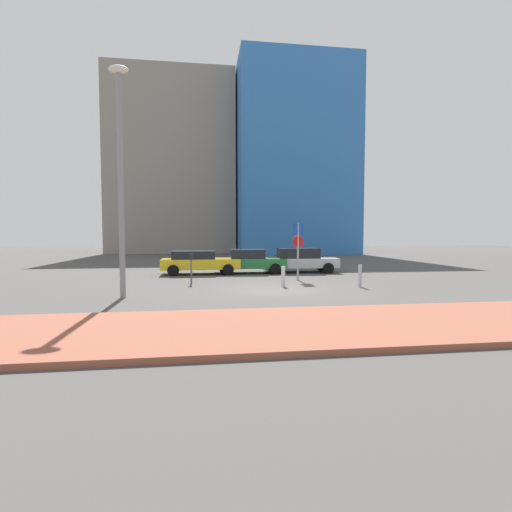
{
  "coord_description": "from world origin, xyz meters",
  "views": [
    {
      "loc": [
        -2.86,
        -15.4,
        2.31
      ],
      "look_at": [
        -0.15,
        3.78,
        1.2
      ],
      "focal_mm": 26.19,
      "sensor_mm": 36.0,
      "label": 1
    }
  ],
  "objects_px": {
    "parked_car_silver": "(299,260)",
    "parking_sign_post": "(298,244)",
    "parked_car_green": "(249,261)",
    "traffic_bollard_mid": "(360,276)",
    "street_lamp": "(120,165)",
    "parked_car_yellow": "(199,262)",
    "parking_meter": "(191,264)",
    "traffic_bollard_near": "(283,276)"
  },
  "relations": [
    {
      "from": "parked_car_silver",
      "to": "parking_sign_post",
      "type": "bearing_deg",
      "value": -105.79
    },
    {
      "from": "parked_car_green",
      "to": "traffic_bollard_mid",
      "type": "relative_size",
      "value": 4.46
    },
    {
      "from": "parked_car_silver",
      "to": "street_lamp",
      "type": "bearing_deg",
      "value": -137.23
    },
    {
      "from": "parked_car_yellow",
      "to": "street_lamp",
      "type": "distance_m",
      "value": 9.27
    },
    {
      "from": "parking_meter",
      "to": "parked_car_silver",
      "type": "bearing_deg",
      "value": 34.9
    },
    {
      "from": "parking_meter",
      "to": "street_lamp",
      "type": "bearing_deg",
      "value": -122.94
    },
    {
      "from": "parked_car_green",
      "to": "traffic_bollard_mid",
      "type": "height_order",
      "value": "parked_car_green"
    },
    {
      "from": "parked_car_silver",
      "to": "street_lamp",
      "type": "distance_m",
      "value": 12.61
    },
    {
      "from": "parked_car_silver",
      "to": "traffic_bollard_mid",
      "type": "relative_size",
      "value": 4.64
    },
    {
      "from": "parking_sign_post",
      "to": "parking_meter",
      "type": "height_order",
      "value": "parking_sign_post"
    },
    {
      "from": "parked_car_silver",
      "to": "traffic_bollard_mid",
      "type": "xyz_separation_m",
      "value": [
        1.0,
        -6.68,
        -0.29
      ]
    },
    {
      "from": "parked_car_yellow",
      "to": "parked_car_green",
      "type": "distance_m",
      "value": 2.99
    },
    {
      "from": "parking_meter",
      "to": "traffic_bollard_near",
      "type": "distance_m",
      "value": 4.41
    },
    {
      "from": "parked_car_silver",
      "to": "traffic_bollard_near",
      "type": "bearing_deg",
      "value": -111.0
    },
    {
      "from": "parked_car_yellow",
      "to": "parking_sign_post",
      "type": "xyz_separation_m",
      "value": [
        5.01,
        -3.66,
        1.09
      ]
    },
    {
      "from": "parked_car_yellow",
      "to": "street_lamp",
      "type": "xyz_separation_m",
      "value": [
        -2.67,
        -7.9,
        4.07
      ]
    },
    {
      "from": "parked_car_green",
      "to": "traffic_bollard_near",
      "type": "height_order",
      "value": "parked_car_green"
    },
    {
      "from": "parking_meter",
      "to": "parked_car_green",
      "type": "bearing_deg",
      "value": 53.55
    },
    {
      "from": "parked_car_yellow",
      "to": "parked_car_green",
      "type": "bearing_deg",
      "value": 3.84
    },
    {
      "from": "parking_sign_post",
      "to": "traffic_bollard_near",
      "type": "xyz_separation_m",
      "value": [
        -1.22,
        -2.17,
        -1.37
      ]
    },
    {
      "from": "parking_sign_post",
      "to": "traffic_bollard_near",
      "type": "distance_m",
      "value": 2.84
    },
    {
      "from": "parked_car_green",
      "to": "parking_meter",
      "type": "bearing_deg",
      "value": -126.45
    },
    {
      "from": "parked_car_yellow",
      "to": "traffic_bollard_mid",
      "type": "relative_size",
      "value": 4.57
    },
    {
      "from": "parking_meter",
      "to": "traffic_bollard_mid",
      "type": "xyz_separation_m",
      "value": [
        7.42,
        -2.2,
        -0.42
      ]
    },
    {
      "from": "parked_car_green",
      "to": "parking_sign_post",
      "type": "xyz_separation_m",
      "value": [
        2.03,
        -3.86,
        1.08
      ]
    },
    {
      "from": "street_lamp",
      "to": "parking_sign_post",
      "type": "bearing_deg",
      "value": 28.89
    },
    {
      "from": "parked_car_silver",
      "to": "parking_meter",
      "type": "bearing_deg",
      "value": -145.1
    },
    {
      "from": "street_lamp",
      "to": "traffic_bollard_near",
      "type": "bearing_deg",
      "value": 17.76
    },
    {
      "from": "street_lamp",
      "to": "traffic_bollard_mid",
      "type": "relative_size",
      "value": 8.41
    },
    {
      "from": "parking_meter",
      "to": "parking_sign_post",
      "type": "bearing_deg",
      "value": 6.4
    },
    {
      "from": "traffic_bollard_mid",
      "to": "street_lamp",
      "type": "bearing_deg",
      "value": -171.61
    },
    {
      "from": "parking_sign_post",
      "to": "parked_car_green",
      "type": "bearing_deg",
      "value": 117.73
    },
    {
      "from": "traffic_bollard_mid",
      "to": "traffic_bollard_near",
      "type": "bearing_deg",
      "value": 169.34
    },
    {
      "from": "parked_car_green",
      "to": "traffic_bollard_mid",
      "type": "bearing_deg",
      "value": -58.19
    },
    {
      "from": "parking_meter",
      "to": "traffic_bollard_mid",
      "type": "distance_m",
      "value": 7.75
    },
    {
      "from": "parking_meter",
      "to": "street_lamp",
      "type": "distance_m",
      "value": 5.83
    },
    {
      "from": "parking_sign_post",
      "to": "traffic_bollard_mid",
      "type": "distance_m",
      "value": 3.74
    },
    {
      "from": "parked_car_yellow",
      "to": "street_lamp",
      "type": "bearing_deg",
      "value": -108.67
    },
    {
      "from": "parked_car_yellow",
      "to": "parked_car_green",
      "type": "xyz_separation_m",
      "value": [
        2.98,
        0.2,
        0.0
      ]
    },
    {
      "from": "parked_car_yellow",
      "to": "parked_car_green",
      "type": "relative_size",
      "value": 1.03
    },
    {
      "from": "parking_sign_post",
      "to": "traffic_bollard_mid",
      "type": "bearing_deg",
      "value": -53.1
    },
    {
      "from": "parked_car_yellow",
      "to": "street_lamp",
      "type": "height_order",
      "value": "street_lamp"
    }
  ]
}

